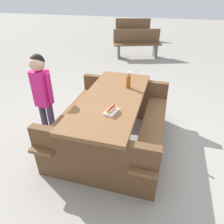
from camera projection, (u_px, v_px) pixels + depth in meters
The scene contains 7 objects.
ground_plane at pixel (112, 142), 3.03m from camera, with size 30.00×30.00×0.00m, color gray.
picnic_table at pixel (112, 117), 2.80m from camera, with size 1.81×1.41×0.75m.
soda_bottle at pixel (128, 81), 2.84m from camera, with size 0.06×0.06×0.24m.
hotdog_tray at pixel (111, 111), 2.29m from camera, with size 0.20×0.15×0.08m.
child_in_coat at pixel (42, 89), 2.72m from camera, with size 0.20×0.31×1.27m.
park_bench_near at pixel (137, 43), 6.56m from camera, with size 0.89×1.55×0.85m.
park_bench_mid at pixel (133, 29), 8.84m from camera, with size 0.77×1.55×0.85m.
Camera 1 is at (2.28, 0.63, 1.96)m, focal length 32.83 mm.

